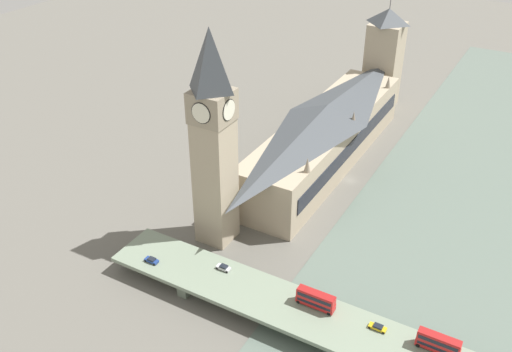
% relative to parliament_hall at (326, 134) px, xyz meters
% --- Properties ---
extents(ground_plane, '(600.00, 600.00, 0.00)m').
position_rel_parliament_hall_xyz_m(ground_plane, '(-14.26, 8.00, -12.35)').
color(ground_plane, '#605E56').
extents(river_water, '(64.53, 360.00, 0.30)m').
position_rel_parliament_hall_xyz_m(river_water, '(-52.53, 8.00, -12.20)').
color(river_water, slate).
rests_on(river_water, ground_plane).
extents(parliament_hall, '(22.98, 104.90, 24.87)m').
position_rel_parliament_hall_xyz_m(parliament_hall, '(0.00, 0.00, 0.00)').
color(parliament_hall, tan).
rests_on(parliament_hall, ground_plane).
extents(clock_tower, '(11.54, 11.54, 68.86)m').
position_rel_parliament_hall_xyz_m(clock_tower, '(10.34, 61.63, 24.03)').
color(clock_tower, tan).
rests_on(clock_tower, ground_plane).
extents(victoria_tower, '(14.60, 14.60, 49.70)m').
position_rel_parliament_hall_xyz_m(victoria_tower, '(0.06, -63.75, 10.50)').
color(victoria_tower, tan).
rests_on(victoria_tower, ground_plane).
extents(road_bridge, '(161.07, 16.77, 5.43)m').
position_rel_parliament_hall_xyz_m(road_bridge, '(-52.53, 83.19, -7.91)').
color(road_bridge, '#5D6A59').
rests_on(road_bridge, ground_plane).
extents(double_decker_bus_lead, '(10.52, 2.66, 4.82)m').
position_rel_parliament_hall_xyz_m(double_decker_bus_lead, '(-32.35, 80.04, -4.27)').
color(double_decker_bus_lead, red).
rests_on(double_decker_bus_lead, road_bridge).
extents(double_decker_bus_mid, '(10.44, 2.54, 4.86)m').
position_rel_parliament_hall_xyz_m(double_decker_bus_mid, '(-63.99, 79.12, -4.24)').
color(double_decker_bus_mid, red).
rests_on(double_decker_bus_mid, road_bridge).
extents(car_northbound_lead, '(4.16, 1.85, 1.37)m').
position_rel_parliament_hall_xyz_m(car_northbound_lead, '(-3.41, 79.47, -6.24)').
color(car_northbound_lead, silver).
rests_on(car_northbound_lead, road_bridge).
extents(car_southbound_lead, '(4.15, 1.84, 1.36)m').
position_rel_parliament_hall_xyz_m(car_southbound_lead, '(16.42, 87.05, -6.23)').
color(car_southbound_lead, navy).
rests_on(car_southbound_lead, road_bridge).
extents(car_southbound_tail, '(4.48, 1.83, 1.30)m').
position_rel_parliament_hall_xyz_m(car_southbound_tail, '(-49.25, 79.52, -6.27)').
color(car_southbound_tail, gold).
rests_on(car_southbound_tail, road_bridge).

